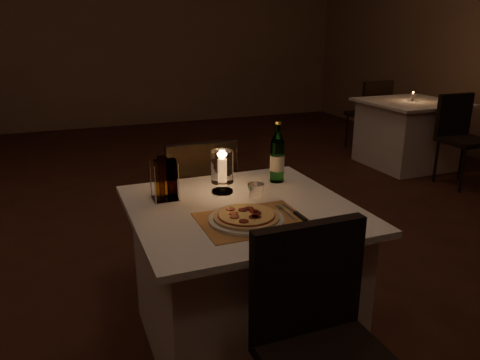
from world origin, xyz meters
name	(u,v)px	position (x,y,z in m)	size (l,w,h in m)	color
floor	(191,269)	(0.00, 0.00, -0.01)	(8.00, 10.00, 0.02)	#421F15
wall_back	(97,29)	(0.00, 5.01, 1.50)	(8.00, 0.02, 3.00)	#8F6C53
main_table	(242,276)	(0.02, -0.84, 0.37)	(1.00, 1.00, 0.74)	white
chair_near	(320,330)	(0.02, -1.56, 0.55)	(0.42, 0.42, 0.90)	black
chair_far	(198,196)	(0.02, -0.13, 0.55)	(0.42, 0.42, 0.90)	black
placemat	(253,221)	(0.00, -1.02, 0.74)	(0.45, 0.34, 0.00)	#B87B40
plate	(246,220)	(-0.03, -1.02, 0.75)	(0.32, 0.32, 0.01)	white
pizza	(246,216)	(-0.03, -1.02, 0.77)	(0.28, 0.28, 0.02)	#D8B77F
fork	(284,212)	(0.17, -0.99, 0.75)	(0.02, 0.18, 0.00)	silver
knife	(298,215)	(0.20, -1.05, 0.75)	(0.02, 0.22, 0.01)	black
tumbler	(256,192)	(0.12, -0.79, 0.78)	(0.08, 0.08, 0.08)	white
water_bottle	(277,158)	(0.33, -0.57, 0.87)	(0.08, 0.08, 0.32)	#59A663
hurricane_candle	(222,168)	(0.00, -0.63, 0.87)	(0.11, 0.11, 0.21)	white
cruet_caddy	(165,181)	(-0.28, -0.64, 0.84)	(0.12, 0.12, 0.21)	white
neighbor_table_right	(409,133)	(3.00, 1.45, 0.37)	(1.00, 1.00, 0.74)	white
neighbor_chair_ra	(460,130)	(3.00, 0.74, 0.55)	(0.42, 0.42, 0.90)	black
neighbor_chair_rb	(371,108)	(3.00, 2.17, 0.55)	(0.42, 0.42, 0.90)	black
neighbor_candle_right	(413,97)	(3.00, 1.45, 0.79)	(0.03, 0.03, 0.11)	white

